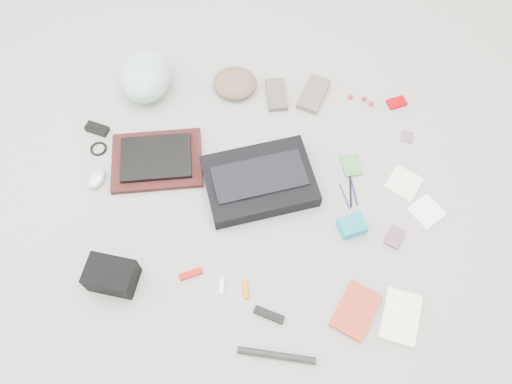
# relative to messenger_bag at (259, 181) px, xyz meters

# --- Properties ---
(ground_plane) EXTENTS (4.00, 4.00, 0.00)m
(ground_plane) POSITION_rel_messenger_bag_xyz_m (-0.01, -0.06, -0.04)
(ground_plane) COLOR gray
(messenger_bag) EXTENTS (0.54, 0.46, 0.08)m
(messenger_bag) POSITION_rel_messenger_bag_xyz_m (0.00, 0.00, 0.00)
(messenger_bag) COLOR black
(messenger_bag) RESTS_ON ground_plane
(bag_flap) EXTENTS (0.43, 0.30, 0.01)m
(bag_flap) POSITION_rel_messenger_bag_xyz_m (-0.00, 0.00, 0.04)
(bag_flap) COLOR black
(bag_flap) RESTS_ON messenger_bag
(laptop_sleeve) EXTENTS (0.45, 0.37, 0.03)m
(laptop_sleeve) POSITION_rel_messenger_bag_xyz_m (-0.47, 0.07, -0.02)
(laptop_sleeve) COLOR #331110
(laptop_sleeve) RESTS_ON ground_plane
(laptop) EXTENTS (0.35, 0.28, 0.02)m
(laptop) POSITION_rel_messenger_bag_xyz_m (-0.47, 0.07, -0.00)
(laptop) COLOR black
(laptop) RESTS_ON laptop_sleeve
(bike_helmet) EXTENTS (0.26, 0.31, 0.18)m
(bike_helmet) POSITION_rel_messenger_bag_xyz_m (-0.59, 0.48, 0.05)
(bike_helmet) COLOR #9DC7BC
(bike_helmet) RESTS_ON ground_plane
(beanie) EXTENTS (0.24, 0.23, 0.07)m
(beanie) POSITION_rel_messenger_bag_xyz_m (-0.17, 0.52, -0.00)
(beanie) COLOR brown
(beanie) RESTS_ON ground_plane
(mitten_left) EXTENTS (0.12, 0.20, 0.03)m
(mitten_left) POSITION_rel_messenger_bag_xyz_m (0.04, 0.49, -0.02)
(mitten_left) COLOR #595348
(mitten_left) RESTS_ON ground_plane
(mitten_right) EXTENTS (0.16, 0.23, 0.03)m
(mitten_right) POSITION_rel_messenger_bag_xyz_m (0.21, 0.51, -0.02)
(mitten_right) COLOR #655750
(mitten_right) RESTS_ON ground_plane
(power_brick) EXTENTS (0.11, 0.07, 0.03)m
(power_brick) POSITION_rel_messenger_bag_xyz_m (-0.77, 0.21, -0.02)
(power_brick) COLOR black
(power_brick) RESTS_ON ground_plane
(cable_coil) EXTENTS (0.08, 0.08, 0.01)m
(cable_coil) POSITION_rel_messenger_bag_xyz_m (-0.75, 0.11, -0.03)
(cable_coil) COLOR black
(cable_coil) RESTS_ON ground_plane
(mouse) EXTENTS (0.09, 0.12, 0.04)m
(mouse) POSITION_rel_messenger_bag_xyz_m (-0.71, -0.05, -0.02)
(mouse) COLOR #B5B1C9
(mouse) RESTS_ON ground_plane
(camera_bag) EXTENTS (0.20, 0.15, 0.12)m
(camera_bag) POSITION_rel_messenger_bag_xyz_m (-0.53, -0.48, 0.02)
(camera_bag) COLOR black
(camera_bag) RESTS_ON ground_plane
(multitool) EXTENTS (0.10, 0.06, 0.01)m
(multitool) POSITION_rel_messenger_bag_xyz_m (-0.24, -0.43, -0.03)
(multitool) COLOR #9A0C04
(multitool) RESTS_ON ground_plane
(toiletry_tube_white) EXTENTS (0.02, 0.07, 0.02)m
(toiletry_tube_white) POSITION_rel_messenger_bag_xyz_m (-0.11, -0.47, -0.03)
(toiletry_tube_white) COLOR white
(toiletry_tube_white) RESTS_ON ground_plane
(toiletry_tube_orange) EXTENTS (0.03, 0.07, 0.02)m
(toiletry_tube_orange) POSITION_rel_messenger_bag_xyz_m (-0.01, -0.47, -0.03)
(toiletry_tube_orange) COLOR #D26A00
(toiletry_tube_orange) RESTS_ON ground_plane
(u_lock) EXTENTS (0.12, 0.06, 0.02)m
(u_lock) POSITION_rel_messenger_bag_xyz_m (0.09, -0.56, -0.03)
(u_lock) COLOR black
(u_lock) RESTS_ON ground_plane
(bike_pump) EXTENTS (0.29, 0.04, 0.03)m
(bike_pump) POSITION_rel_messenger_bag_xyz_m (0.13, -0.71, -0.02)
(bike_pump) COLOR black
(bike_pump) RESTS_ON ground_plane
(book_red) EXTENTS (0.21, 0.24, 0.02)m
(book_red) POSITION_rel_messenger_bag_xyz_m (0.42, -0.52, -0.03)
(book_red) COLOR red
(book_red) RESTS_ON ground_plane
(book_white) EXTENTS (0.17, 0.23, 0.02)m
(book_white) POSITION_rel_messenger_bag_xyz_m (0.60, -0.52, -0.03)
(book_white) COLOR white
(book_white) RESTS_ON ground_plane
(notepad) EXTENTS (0.10, 0.12, 0.01)m
(notepad) POSITION_rel_messenger_bag_xyz_m (0.40, 0.13, -0.03)
(notepad) COLOR #437942
(notepad) RESTS_ON ground_plane
(pen_blue) EXTENTS (0.05, 0.12, 0.01)m
(pen_blue) POSITION_rel_messenger_bag_xyz_m (0.37, -0.02, -0.03)
(pen_blue) COLOR navy
(pen_blue) RESTS_ON ground_plane
(pen_black) EXTENTS (0.01, 0.15, 0.01)m
(pen_black) POSITION_rel_messenger_bag_xyz_m (0.40, 0.00, -0.03)
(pen_black) COLOR black
(pen_black) RESTS_ON ground_plane
(pen_navy) EXTENTS (0.03, 0.12, 0.01)m
(pen_navy) POSITION_rel_messenger_bag_xyz_m (0.41, 0.00, -0.03)
(pen_navy) COLOR navy
(pen_navy) RESTS_ON ground_plane
(accordion_wallet) EXTENTS (0.13, 0.12, 0.05)m
(accordion_wallet) POSITION_rel_messenger_bag_xyz_m (0.40, -0.17, -0.01)
(accordion_wallet) COLOR #0D849A
(accordion_wallet) RESTS_ON ground_plane
(card_deck) EXTENTS (0.09, 0.11, 0.02)m
(card_deck) POSITION_rel_messenger_bag_xyz_m (0.58, -0.19, -0.03)
(card_deck) COLOR #734E64
(card_deck) RESTS_ON ground_plane
(napkin_top) EXTENTS (0.18, 0.18, 0.01)m
(napkin_top) POSITION_rel_messenger_bag_xyz_m (0.63, 0.07, -0.03)
(napkin_top) COLOR white
(napkin_top) RESTS_ON ground_plane
(napkin_bottom) EXTENTS (0.17, 0.17, 0.01)m
(napkin_bottom) POSITION_rel_messenger_bag_xyz_m (0.72, -0.06, -0.03)
(napkin_bottom) COLOR white
(napkin_bottom) RESTS_ON ground_plane
(lollipop_a) EXTENTS (0.03, 0.03, 0.02)m
(lollipop_a) POSITION_rel_messenger_bag_xyz_m (0.39, 0.51, -0.03)
(lollipop_a) COLOR #B81027
(lollipop_a) RESTS_ON ground_plane
(lollipop_b) EXTENTS (0.03, 0.03, 0.02)m
(lollipop_b) POSITION_rel_messenger_bag_xyz_m (0.46, 0.51, -0.03)
(lollipop_b) COLOR maroon
(lollipop_b) RESTS_ON ground_plane
(lollipop_c) EXTENTS (0.03, 0.03, 0.02)m
(lollipop_c) POSITION_rel_messenger_bag_xyz_m (0.49, 0.48, -0.03)
(lollipop_c) COLOR red
(lollipop_c) RESTS_ON ground_plane
(altoids_tin) EXTENTS (0.10, 0.09, 0.02)m
(altoids_tin) POSITION_rel_messenger_bag_xyz_m (0.61, 0.50, -0.03)
(altoids_tin) COLOR #A60007
(altoids_tin) RESTS_ON ground_plane
(stamp_sheet) EXTENTS (0.06, 0.07, 0.00)m
(stamp_sheet) POSITION_rel_messenger_bag_xyz_m (0.66, 0.31, -0.04)
(stamp_sheet) COLOR #7E5463
(stamp_sheet) RESTS_ON ground_plane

